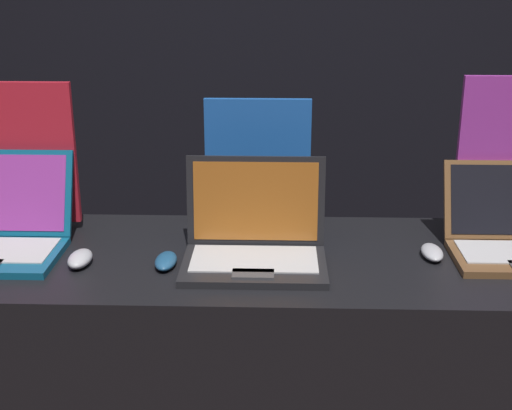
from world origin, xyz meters
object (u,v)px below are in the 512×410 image
mouse_middle (166,261)px  laptop_front (0,230)px  promo_stand_back (505,160)px  promo_stand_front (16,160)px  mouse_front (80,259)px  promo_stand_middle (258,167)px  laptop_middle (255,240)px  mouse_back (432,252)px

mouse_middle → laptop_front: bearing=168.7°
laptop_front → promo_stand_back: size_ratio=0.76×
promo_stand_front → mouse_middle: 0.60m
mouse_front → promo_stand_middle: (0.48, 0.32, 0.17)m
laptop_middle → mouse_back: 0.50m
laptop_front → promo_stand_middle: size_ratio=0.91×
promo_stand_front → mouse_back: promo_stand_front is taller
mouse_front → promo_stand_middle: size_ratio=0.29×
promo_stand_front → promo_stand_back: size_ratio=0.95×
laptop_front → laptop_middle: 0.73m
promo_stand_middle → promo_stand_back: promo_stand_back is taller
laptop_middle → promo_stand_back: (0.74, 0.24, 0.16)m
mouse_front → mouse_middle: (0.24, -0.00, -0.00)m
mouse_back → mouse_middle: bearing=-173.6°
mouse_front → promo_stand_front: (-0.25, 0.28, 0.20)m
laptop_front → mouse_back: bearing=-0.7°
laptop_middle → promo_stand_middle: promo_stand_middle is taller
mouse_back → promo_stand_middle: bearing=154.3°
promo_stand_middle → promo_stand_back: (0.74, -0.04, 0.04)m
laptop_middle → laptop_front: bearing=175.7°
laptop_middle → mouse_back: size_ratio=3.32×
laptop_middle → mouse_middle: bearing=-170.2°
promo_stand_middle → promo_stand_back: size_ratio=0.84×
laptop_middle → mouse_middle: 0.25m
mouse_front → promo_stand_front: bearing=132.1°
laptop_front → mouse_front: (0.25, -0.10, -0.04)m
mouse_middle → mouse_back: bearing=6.4°
mouse_front → mouse_middle: bearing=-0.1°
laptop_middle → promo_stand_back: size_ratio=0.81×
mouse_middle → promo_stand_back: promo_stand_back is taller
laptop_front → mouse_front: laptop_front is taller
promo_stand_middle → mouse_back: 0.58m
mouse_middle → promo_stand_back: 1.04m
laptop_front → promo_stand_middle: 0.77m
laptop_middle → mouse_middle: laptop_middle is taller
mouse_middle → promo_stand_back: (0.98, 0.28, 0.21)m
promo_stand_middle → mouse_middle: bearing=-126.8°
laptop_middle → mouse_back: (0.50, 0.04, -0.05)m
promo_stand_back → promo_stand_front: bearing=-179.8°
promo_stand_front → promo_stand_middle: 0.73m
mouse_middle → promo_stand_middle: size_ratio=0.30×
mouse_front → promo_stand_middle: 0.60m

